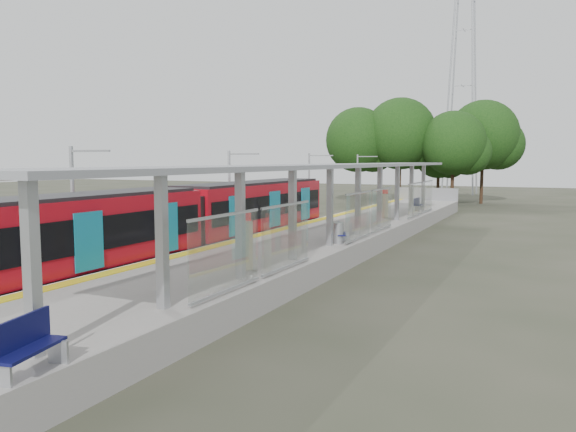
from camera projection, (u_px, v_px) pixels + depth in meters
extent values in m
plane|color=#474438|center=(47.00, 358.00, 13.76)|extent=(200.00, 200.00, 0.00)
cube|color=#59544C|center=(264.00, 239.00, 33.65)|extent=(3.00, 70.00, 0.24)
cube|color=gray|center=(335.00, 237.00, 31.70)|extent=(6.00, 50.00, 1.00)
cube|color=yellow|center=(294.00, 226.00, 32.74)|extent=(0.60, 50.00, 0.02)
cube|color=#9EA0A5|center=(426.00, 194.00, 54.03)|extent=(6.00, 0.10, 1.20)
cube|color=black|center=(62.00, 279.00, 19.78)|extent=(2.50, 13.50, 0.70)
cube|color=#9E0B17|center=(60.00, 235.00, 19.62)|extent=(2.65, 13.50, 2.50)
cube|color=black|center=(60.00, 233.00, 19.61)|extent=(2.72, 12.96, 1.20)
cube|color=black|center=(58.00, 198.00, 19.49)|extent=(2.40, 12.82, 0.15)
cube|color=#0D6B87|center=(89.00, 241.00, 19.05)|extent=(0.04, 1.30, 2.00)
cube|color=black|center=(254.00, 233.00, 32.46)|extent=(2.50, 13.50, 0.70)
cube|color=#9E0B17|center=(254.00, 205.00, 32.30)|extent=(2.65, 13.50, 2.50)
cube|color=black|center=(254.00, 205.00, 32.30)|extent=(2.72, 12.96, 1.20)
cube|color=black|center=(254.00, 183.00, 32.17)|extent=(2.40, 12.82, 0.15)
cube|color=#0D6B87|center=(275.00, 209.00, 31.74)|extent=(0.04, 1.30, 2.00)
cylinder|color=black|center=(209.00, 250.00, 28.24)|extent=(2.20, 0.70, 0.70)
cube|color=black|center=(181.00, 222.00, 25.98)|extent=(2.30, 0.80, 2.40)
cube|color=#9EA0A5|center=(32.00, 269.00, 10.84)|extent=(0.25, 0.25, 3.50)
cube|color=#9EA0A5|center=(162.00, 242.00, 14.44)|extent=(0.25, 0.25, 3.50)
cube|color=#9EA0A5|center=(240.00, 225.00, 18.03)|extent=(0.25, 0.25, 3.50)
cube|color=#9EA0A5|center=(292.00, 215.00, 21.63)|extent=(0.25, 0.25, 3.50)
cube|color=#9EA0A5|center=(330.00, 207.00, 25.23)|extent=(0.25, 0.25, 3.50)
cube|color=#9EA0A5|center=(358.00, 201.00, 28.83)|extent=(0.25, 0.25, 3.50)
cube|color=#9EA0A5|center=(380.00, 197.00, 32.43)|extent=(0.25, 0.25, 3.50)
cube|color=#9EA0A5|center=(397.00, 193.00, 36.02)|extent=(0.25, 0.25, 3.50)
cube|color=#9EA0A5|center=(411.00, 190.00, 39.62)|extent=(0.25, 0.25, 3.50)
cube|color=#9EA0A5|center=(423.00, 187.00, 43.22)|extent=(0.25, 0.25, 3.50)
cube|color=gray|center=(337.00, 166.00, 27.02)|extent=(3.20, 38.00, 0.16)
cylinder|color=#9EA0A5|center=(308.00, 167.00, 27.69)|extent=(0.24, 38.00, 0.24)
cube|color=silver|center=(226.00, 253.00, 15.99)|extent=(0.05, 3.70, 2.20)
cube|color=silver|center=(287.00, 236.00, 19.59)|extent=(0.05, 3.70, 2.20)
cube|color=silver|center=(359.00, 216.00, 26.79)|extent=(0.05, 3.70, 2.20)
cube|color=silver|center=(382.00, 209.00, 30.38)|extent=(0.05, 3.70, 2.20)
cube|color=silver|center=(415.00, 200.00, 37.58)|extent=(0.05, 3.70, 2.20)
cube|color=silver|center=(427.00, 196.00, 41.18)|extent=(0.05, 3.70, 2.20)
cylinder|color=#382316|center=(358.00, 182.00, 62.78)|extent=(0.36, 0.36, 4.73)
sphere|color=#224714|center=(358.00, 140.00, 62.31)|extent=(7.19, 7.19, 7.19)
cylinder|color=#382316|center=(399.00, 181.00, 61.81)|extent=(0.36, 0.36, 5.15)
sphere|color=#224714|center=(400.00, 134.00, 61.30)|extent=(7.83, 7.83, 7.83)
cylinder|color=#382316|center=(438.00, 186.00, 65.10)|extent=(0.36, 0.36, 3.72)
sphere|color=#224714|center=(439.00, 154.00, 64.73)|extent=(5.65, 5.65, 5.65)
cylinder|color=#382316|center=(452.00, 185.00, 59.02)|extent=(0.36, 0.36, 4.42)
sphere|color=#224714|center=(453.00, 143.00, 58.58)|extent=(6.72, 6.72, 6.72)
cylinder|color=#382316|center=(482.00, 181.00, 62.48)|extent=(0.36, 0.36, 5.08)
sphere|color=#224714|center=(483.00, 135.00, 61.98)|extent=(7.72, 7.72, 7.72)
cylinder|color=#9EA0A5|center=(73.00, 214.00, 22.47)|extent=(0.16, 0.16, 5.40)
cube|color=#9EA0A5|center=(90.00, 151.00, 21.80)|extent=(2.00, 0.08, 0.08)
cylinder|color=#9EA0A5|center=(229.00, 196.00, 33.26)|extent=(0.16, 0.16, 5.40)
cube|color=#9EA0A5|center=(244.00, 154.00, 32.59)|extent=(2.00, 0.08, 0.08)
cylinder|color=#9EA0A5|center=(309.00, 188.00, 44.06)|extent=(0.16, 0.16, 5.40)
cube|color=#9EA0A5|center=(321.00, 156.00, 43.38)|extent=(2.00, 0.08, 0.08)
cylinder|color=#9EA0A5|center=(357.00, 182.00, 54.85)|extent=(0.16, 0.16, 5.40)
cube|color=#9EA0A5|center=(367.00, 157.00, 54.18)|extent=(2.00, 0.08, 0.08)
cube|color=#0F104D|center=(30.00, 350.00, 10.05)|extent=(0.79, 1.60, 0.06)
cube|color=#0F104D|center=(22.00, 331.00, 10.10)|extent=(0.40, 1.51, 0.56)
cube|color=#9EA0A5|center=(1.00, 374.00, 9.52)|extent=(0.41, 0.15, 0.45)
cube|color=#9EA0A5|center=(58.00, 352.00, 10.62)|extent=(0.41, 0.15, 0.45)
cube|color=#0F104D|center=(342.00, 234.00, 26.30)|extent=(0.83, 1.38, 0.05)
cube|color=#0F104D|center=(338.00, 228.00, 26.35)|extent=(0.50, 1.27, 0.49)
cube|color=#9EA0A5|center=(338.00, 240.00, 25.84)|extent=(0.35, 0.17, 0.39)
cube|color=#9EA0A5|center=(346.00, 237.00, 26.80)|extent=(0.35, 0.17, 0.39)
cube|color=#0F104D|center=(419.00, 205.00, 43.04)|extent=(0.52, 1.44, 0.06)
cube|color=#0F104D|center=(417.00, 201.00, 43.09)|extent=(0.16, 1.41, 0.52)
cube|color=#9EA0A5|center=(417.00, 208.00, 42.55)|extent=(0.38, 0.08, 0.41)
cube|color=#9EA0A5|center=(421.00, 207.00, 43.57)|extent=(0.38, 0.08, 0.41)
cylinder|color=beige|center=(246.00, 245.00, 19.71)|extent=(0.46, 0.46, 1.71)
cube|color=red|center=(246.00, 216.00, 19.61)|extent=(0.40, 0.16, 0.28)
cylinder|color=beige|center=(385.00, 206.00, 37.35)|extent=(0.43, 0.43, 1.60)
cube|color=red|center=(385.00, 192.00, 37.26)|extent=(0.38, 0.08, 0.27)
cylinder|color=#9EA0A5|center=(338.00, 233.00, 25.94)|extent=(0.63, 0.63, 0.98)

